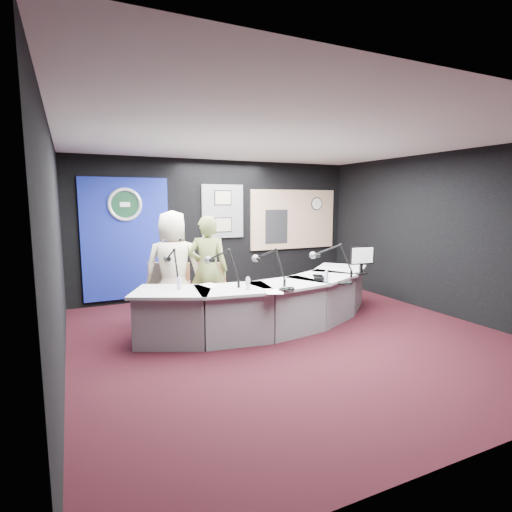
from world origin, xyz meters
name	(u,v)px	position (x,y,z in m)	size (l,w,h in m)	color
ground	(291,336)	(0.00, 0.00, 0.00)	(6.00, 6.00, 0.00)	black
ceiling	(294,140)	(0.00, 0.00, 2.80)	(6.00, 6.00, 0.02)	silver
wall_back	(220,228)	(0.00, 3.00, 1.40)	(6.00, 0.02, 2.80)	black
wall_front	(497,278)	(0.00, -3.00, 1.40)	(6.00, 0.02, 2.80)	black
wall_left	(57,253)	(-3.00, 0.00, 1.40)	(0.02, 6.00, 2.80)	black
wall_right	(443,234)	(3.00, 0.00, 1.40)	(0.02, 6.00, 2.80)	black
broadcast_desk	(271,303)	(-0.05, 0.55, 0.38)	(4.50, 1.90, 0.75)	silver
backdrop_panel	(126,239)	(-1.90, 2.97, 1.25)	(1.60, 0.05, 2.30)	navy
agency_seal	(125,204)	(-1.90, 2.93, 1.90)	(0.63, 0.63, 0.07)	silver
seal_center	(125,204)	(-1.90, 2.94, 1.90)	(0.48, 0.48, 0.01)	#0E341C
pinboard	(223,211)	(0.05, 2.97, 1.75)	(0.90, 0.04, 1.10)	slate
framed_photo_upper	(223,198)	(0.05, 2.94, 2.03)	(0.34, 0.02, 0.27)	gray
framed_photo_lower	(223,225)	(0.05, 2.94, 1.47)	(0.34, 0.02, 0.27)	gray
booth_window_frame	(293,219)	(1.75, 2.97, 1.55)	(2.12, 0.06, 1.32)	tan
booth_glow	(294,219)	(1.75, 2.96, 1.55)	(2.00, 0.02, 1.20)	beige
equipment_rack	(276,227)	(1.30, 2.94, 1.40)	(0.55, 0.02, 0.75)	black
wall_clock	(317,204)	(2.35, 2.94, 1.90)	(0.28, 0.28, 0.01)	white
armchair_left	(174,294)	(-1.39, 1.37, 0.47)	(0.53, 0.53, 0.94)	#A46E4B
armchair_right	(208,295)	(-0.89, 1.14, 0.45)	(0.51, 0.51, 0.91)	#A46E4B
draped_jacket	(164,283)	(-1.50, 1.60, 0.62)	(0.50, 0.10, 0.70)	#696259
person_man	(173,268)	(-1.39, 1.37, 0.91)	(0.89, 0.58, 1.82)	#FFECCB
person_woman	(208,270)	(-0.89, 1.14, 0.87)	(0.64, 0.42, 1.74)	olive
computer_monitor	(362,255)	(1.53, 0.34, 1.07)	(0.43, 0.03, 0.29)	black
desk_phone	(321,278)	(0.64, 0.21, 0.78)	(0.21, 0.17, 0.05)	black
headphones_near	(345,283)	(0.79, -0.20, 0.77)	(0.20, 0.20, 0.03)	black
headphones_far	(287,289)	(-0.20, -0.20, 0.77)	(0.19, 0.19, 0.03)	black
paper_stack	(210,285)	(-1.05, 0.56, 0.75)	(0.22, 0.31, 0.00)	white
notepad	(274,292)	(-0.40, -0.20, 0.75)	(0.23, 0.32, 0.00)	white
boom_mic_a	(172,264)	(-1.51, 0.91, 1.05)	(0.16, 0.74, 0.60)	black
boom_mic_b	(223,264)	(-0.86, 0.52, 1.05)	(0.38, 0.68, 0.60)	black
boom_mic_c	(269,263)	(-0.20, 0.32, 1.05)	(0.30, 0.71, 0.60)	black
boom_mic_d	(332,258)	(0.96, 0.38, 1.05)	(0.63, 0.48, 0.60)	black
water_bottles	(286,277)	(0.06, 0.26, 0.84)	(3.21, 0.52, 0.18)	silver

